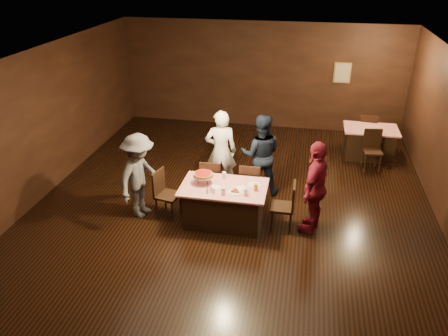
{
  "coord_description": "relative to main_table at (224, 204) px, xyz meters",
  "views": [
    {
      "loc": [
        1.3,
        -7.25,
        4.69
      ],
      "look_at": [
        -0.12,
        0.0,
        1.0
      ],
      "focal_mm": 35.0,
      "sensor_mm": 36.0,
      "label": 1
    }
  ],
  "objects": [
    {
      "name": "chair_end_left",
      "position": [
        -1.1,
        0.0,
        0.09
      ],
      "size": [
        0.5,
        0.5,
        0.95
      ],
      "primitive_type": "cube",
      "rotation": [
        0.0,
        0.0,
        1.36
      ],
      "color": "black",
      "rests_on": "ground"
    },
    {
      "name": "diner_grey_knit",
      "position": [
        -1.63,
        -0.04,
        0.46
      ],
      "size": [
        0.89,
        1.22,
        1.7
      ],
      "primitive_type": "imported",
      "rotation": [
        0.0,
        0.0,
        1.31
      ],
      "color": "#57585D",
      "rests_on": "ground"
    },
    {
      "name": "napkin_center",
      "position": [
        0.3,
        0.0,
        0.39
      ],
      "size": [
        0.19,
        0.19,
        0.01
      ],
      "primitive_type": "cube",
      "rotation": [
        0.0,
        0.0,
        0.21
      ],
      "color": "white",
      "rests_on": "main_table"
    },
    {
      "name": "chair_back_near",
      "position": [
        3.0,
        2.9,
        0.09
      ],
      "size": [
        0.46,
        0.46,
        0.95
      ],
      "primitive_type": "cube",
      "rotation": [
        0.0,
        0.0,
        0.11
      ],
      "color": "black",
      "rests_on": "ground"
    },
    {
      "name": "pizza_stand",
      "position": [
        -0.4,
        0.05,
        0.57
      ],
      "size": [
        0.38,
        0.38,
        0.22
      ],
      "color": "black",
      "rests_on": "main_table"
    },
    {
      "name": "chair_back_far",
      "position": [
        3.0,
        4.2,
        0.09
      ],
      "size": [
        0.46,
        0.46,
        0.95
      ],
      "primitive_type": "cube",
      "rotation": [
        0.0,
        0.0,
        3.05
      ],
      "color": "black",
      "rests_on": "ground"
    },
    {
      "name": "glass_front_left",
      "position": [
        0.05,
        -0.3,
        0.46
      ],
      "size": [
        0.08,
        0.08,
        0.14
      ],
      "primitive_type": "cylinder",
      "color": "silver",
      "rests_on": "main_table"
    },
    {
      "name": "chair_far_left",
      "position": [
        -0.4,
        0.75,
        0.09
      ],
      "size": [
        0.44,
        0.44,
        0.95
      ],
      "primitive_type": "cube",
      "rotation": [
        0.0,
        0.0,
        3.18
      ],
      "color": "black",
      "rests_on": "ground"
    },
    {
      "name": "chair_end_right",
      "position": [
        1.1,
        0.0,
        0.09
      ],
      "size": [
        0.42,
        0.42,
        0.95
      ],
      "primitive_type": "cube",
      "rotation": [
        0.0,
        0.0,
        -1.56
      ],
      "color": "black",
      "rests_on": "ground"
    },
    {
      "name": "glass_front_right",
      "position": [
        0.45,
        -0.25,
        0.46
      ],
      "size": [
        0.08,
        0.08,
        0.14
      ],
      "primitive_type": "cylinder",
      "color": "silver",
      "rests_on": "main_table"
    },
    {
      "name": "back_table",
      "position": [
        3.0,
        3.6,
        0.0
      ],
      "size": [
        1.3,
        0.9,
        0.77
      ],
      "primitive_type": "cube",
      "color": "red",
      "rests_on": "ground"
    },
    {
      "name": "napkin_left",
      "position": [
        -0.15,
        -0.05,
        0.39
      ],
      "size": [
        0.21,
        0.21,
        0.01
      ],
      "primitive_type": "cube",
      "rotation": [
        0.0,
        0.0,
        -0.35
      ],
      "color": "white",
      "rests_on": "main_table"
    },
    {
      "name": "diner_navy_hoodie",
      "position": [
        0.53,
        1.3,
        0.49
      ],
      "size": [
        0.92,
        0.75,
        1.76
      ],
      "primitive_type": "imported",
      "rotation": [
        0.0,
        0.0,
        3.24
      ],
      "color": "black",
      "rests_on": "ground"
    },
    {
      "name": "diner_red_shirt",
      "position": [
        1.66,
        0.08,
        0.5
      ],
      "size": [
        0.74,
        1.12,
        1.77
      ],
      "primitive_type": "imported",
      "rotation": [
        0.0,
        0.0,
        -1.89
      ],
      "color": "maroon",
      "rests_on": "ground"
    },
    {
      "name": "plate_with_slice",
      "position": [
        0.25,
        -0.18,
        0.41
      ],
      "size": [
        0.25,
        0.25,
        0.06
      ],
      "color": "white",
      "rests_on": "main_table"
    },
    {
      "name": "glass_amber",
      "position": [
        0.6,
        -0.05,
        0.46
      ],
      "size": [
        0.08,
        0.08,
        0.14
      ],
      "primitive_type": "cylinder",
      "color": "#BF7F26",
      "rests_on": "main_table"
    },
    {
      "name": "chair_far_right",
      "position": [
        0.4,
        0.75,
        0.09
      ],
      "size": [
        0.42,
        0.42,
        0.95
      ],
      "primitive_type": "cube",
      "rotation": [
        0.0,
        0.0,
        3.15
      ],
      "color": "black",
      "rests_on": "ground"
    },
    {
      "name": "main_table",
      "position": [
        0.0,
        0.0,
        0.0
      ],
      "size": [
        1.6,
        1.0,
        0.77
      ],
      "primitive_type": "cube",
      "color": "#B50C1B",
      "rests_on": "ground"
    },
    {
      "name": "plate_empty",
      "position": [
        0.55,
        0.15,
        0.39
      ],
      "size": [
        0.25,
        0.25,
        0.01
      ],
      "primitive_type": "cylinder",
      "color": "white",
      "rests_on": "main_table"
    },
    {
      "name": "diner_white_jacket",
      "position": [
        -0.31,
        1.25,
        0.52
      ],
      "size": [
        0.74,
        0.56,
        1.81
      ],
      "primitive_type": "imported",
      "rotation": [
        0.0,
        0.0,
        3.36
      ],
      "color": "white",
      "rests_on": "ground"
    },
    {
      "name": "glass_back",
      "position": [
        -0.05,
        0.3,
        0.46
      ],
      "size": [
        0.08,
        0.08,
        0.14
      ],
      "primitive_type": "cylinder",
      "color": "silver",
      "rests_on": "main_table"
    },
    {
      "name": "room",
      "position": [
        0.07,
        0.3,
        1.75
      ],
      "size": [
        10.0,
        10.04,
        3.02
      ],
      "color": "black",
      "rests_on": "ground"
    },
    {
      "name": "condiments",
      "position": [
        -0.18,
        -0.28,
        0.43
      ],
      "size": [
        0.17,
        0.1,
        0.09
      ],
      "color": "silver",
      "rests_on": "main_table"
    }
  ]
}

